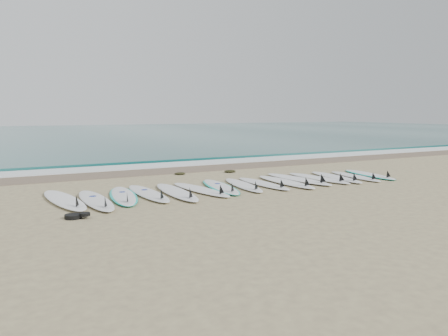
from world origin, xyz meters
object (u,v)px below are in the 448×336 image
surfboard_0 (65,200)px  surfboard_7 (244,185)px  surfboard_14 (370,174)px  leash_coil (76,216)px

surfboard_0 → surfboard_7: surfboard_0 is taller
surfboard_7 → surfboard_14: bearing=7.7°
surfboard_0 → leash_coil: 1.67m
surfboard_0 → surfboard_7: size_ratio=1.16×
surfboard_7 → leash_coil: (-4.65, -1.56, -0.01)m
surfboard_7 → leash_coil: surfboard_7 is taller
surfboard_7 → surfboard_0: bearing=-172.4°
surfboard_7 → surfboard_14: surfboard_7 is taller
surfboard_0 → leash_coil: size_ratio=6.30×
surfboard_0 → surfboard_14: surfboard_0 is taller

